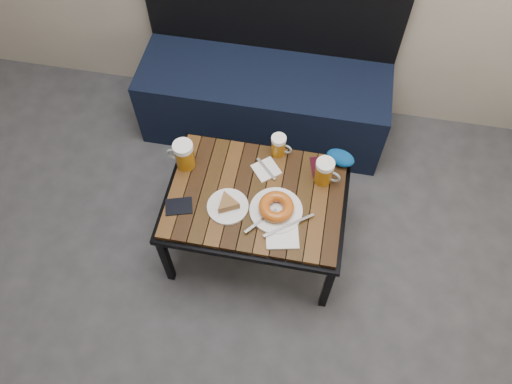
% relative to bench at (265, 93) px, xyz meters
% --- Properties ---
extents(room_shell, '(4.00, 4.00, 4.00)m').
position_rel_bench_xyz_m(room_shell, '(-0.14, -1.26, 1.48)').
color(room_shell, gray).
rests_on(room_shell, ground).
extents(bench, '(1.40, 0.50, 0.95)m').
position_rel_bench_xyz_m(bench, '(0.00, 0.00, 0.00)').
color(bench, black).
rests_on(bench, ground).
extents(cafe_table, '(0.84, 0.62, 0.47)m').
position_rel_bench_xyz_m(cafe_table, '(0.10, -0.81, 0.16)').
color(cafe_table, black).
rests_on(cafe_table, ground).
extents(beer_mug_left, '(0.14, 0.10, 0.15)m').
position_rel_bench_xyz_m(beer_mug_left, '(-0.26, -0.70, 0.28)').
color(beer_mug_left, '#9B5C0C').
rests_on(beer_mug_left, cafe_table).
extents(beer_mug_centre, '(0.11, 0.08, 0.11)m').
position_rel_bench_xyz_m(beer_mug_centre, '(0.16, -0.55, 0.26)').
color(beer_mug_centre, '#9B5C0C').
rests_on(beer_mug_centre, cafe_table).
extents(beer_mug_right, '(0.13, 0.10, 0.14)m').
position_rel_bench_xyz_m(beer_mug_right, '(0.39, -0.67, 0.27)').
color(beer_mug_right, '#9B5C0C').
rests_on(beer_mug_right, cafe_table).
extents(plate_pie, '(0.19, 0.19, 0.05)m').
position_rel_bench_xyz_m(plate_pie, '(-0.01, -0.90, 0.22)').
color(plate_pie, white).
rests_on(plate_pie, cafe_table).
extents(plate_bagel, '(0.29, 0.27, 0.07)m').
position_rel_bench_xyz_m(plate_bagel, '(0.20, -0.88, 0.23)').
color(plate_bagel, white).
rests_on(plate_bagel, cafe_table).
extents(napkin_left, '(0.16, 0.16, 0.01)m').
position_rel_bench_xyz_m(napkin_left, '(0.12, -0.67, 0.20)').
color(napkin_left, white).
rests_on(napkin_left, cafe_table).
extents(napkin_right, '(0.16, 0.15, 0.01)m').
position_rel_bench_xyz_m(napkin_right, '(0.25, -1.00, 0.20)').
color(napkin_right, white).
rests_on(napkin_right, cafe_table).
extents(passport_navy, '(0.14, 0.12, 0.01)m').
position_rel_bench_xyz_m(passport_navy, '(-0.23, -0.94, 0.20)').
color(passport_navy, black).
rests_on(passport_navy, cafe_table).
extents(passport_burgundy, '(0.11, 0.14, 0.01)m').
position_rel_bench_xyz_m(passport_burgundy, '(0.37, -0.60, 0.20)').
color(passport_burgundy, black).
rests_on(passport_burgundy, cafe_table).
extents(knit_pouch, '(0.16, 0.13, 0.06)m').
position_rel_bench_xyz_m(knit_pouch, '(0.46, -0.55, 0.23)').
color(knit_pouch, navy).
rests_on(knit_pouch, cafe_table).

